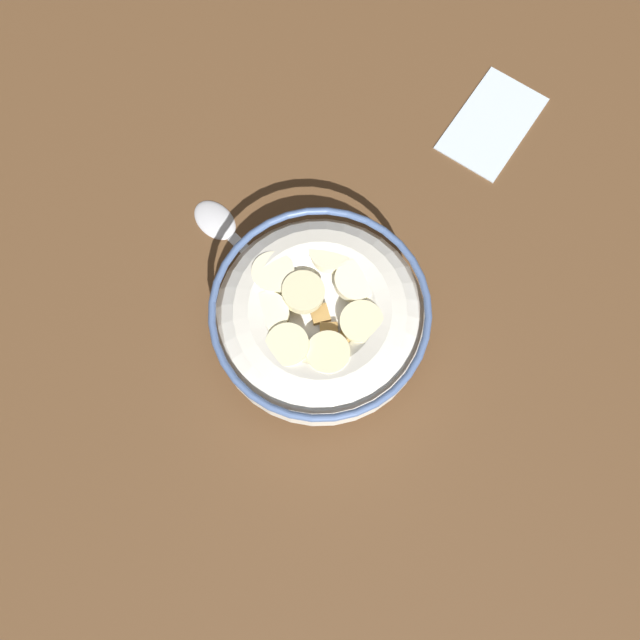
# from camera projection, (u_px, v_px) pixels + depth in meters

# --- Properties ---
(ground_plane) EXTENTS (0.95, 0.95, 0.02)m
(ground_plane) POSITION_uv_depth(u_px,v_px,m) (320.00, 332.00, 0.58)
(ground_plane) COLOR brown
(cereal_bowl) EXTENTS (0.18, 0.18, 0.07)m
(cereal_bowl) POSITION_uv_depth(u_px,v_px,m) (320.00, 318.00, 0.53)
(cereal_bowl) COLOR silver
(cereal_bowl) RESTS_ON ground_plane
(spoon) EXTENTS (0.11, 0.16, 0.01)m
(spoon) POSITION_uv_depth(u_px,v_px,m) (233.00, 237.00, 0.59)
(spoon) COLOR silver
(spoon) RESTS_ON ground_plane
(folded_napkin) EXTENTS (0.12, 0.10, 0.00)m
(folded_napkin) POSITION_uv_depth(u_px,v_px,m) (492.00, 123.00, 0.62)
(folded_napkin) COLOR silver
(folded_napkin) RESTS_ON ground_plane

